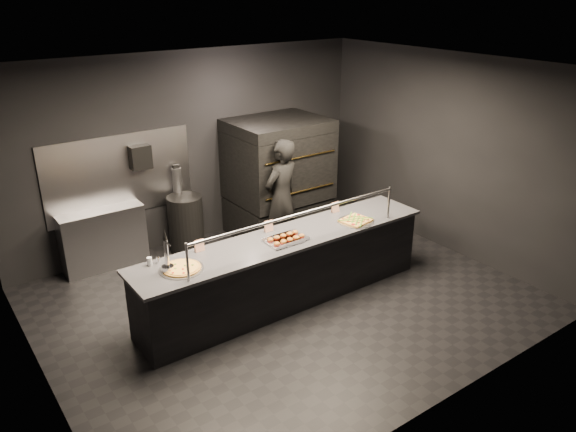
{
  "coord_description": "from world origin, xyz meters",
  "views": [
    {
      "loc": [
        -3.73,
        -5.25,
        3.9
      ],
      "look_at": [
        0.18,
        0.2,
        1.1
      ],
      "focal_mm": 35.0,
      "sensor_mm": 36.0,
      "label": 1
    }
  ],
  "objects_px": {
    "pizza_oven": "(278,177)",
    "worker": "(281,198)",
    "prep_shelf": "(104,239)",
    "trash_bin": "(186,224)",
    "service_counter": "(286,269)",
    "beer_tap": "(167,260)",
    "round_pizza": "(182,268)",
    "fire_extinguisher": "(177,181)",
    "slider_tray_a": "(283,240)",
    "square_pizza": "(356,221)",
    "slider_tray_b": "(290,238)",
    "towel_dispenser": "(140,157)"
  },
  "relations": [
    {
      "from": "service_counter",
      "to": "prep_shelf",
      "type": "xyz_separation_m",
      "value": [
        -1.6,
        2.32,
        -0.01
      ]
    },
    {
      "from": "slider_tray_a",
      "to": "trash_bin",
      "type": "bearing_deg",
      "value": 97.06
    },
    {
      "from": "square_pizza",
      "to": "worker",
      "type": "xyz_separation_m",
      "value": [
        -0.26,
        1.36,
        -0.03
      ]
    },
    {
      "from": "square_pizza",
      "to": "beer_tap",
      "type": "bearing_deg",
      "value": 176.62
    },
    {
      "from": "pizza_oven",
      "to": "trash_bin",
      "type": "distance_m",
      "value": 1.67
    },
    {
      "from": "beer_tap",
      "to": "round_pizza",
      "type": "height_order",
      "value": "beer_tap"
    },
    {
      "from": "service_counter",
      "to": "slider_tray_a",
      "type": "xyz_separation_m",
      "value": [
        -0.1,
        -0.09,
        0.48
      ]
    },
    {
      "from": "fire_extinguisher",
      "to": "beer_tap",
      "type": "bearing_deg",
      "value": -117.58
    },
    {
      "from": "service_counter",
      "to": "square_pizza",
      "type": "distance_m",
      "value": 1.16
    },
    {
      "from": "slider_tray_a",
      "to": "service_counter",
      "type": "bearing_deg",
      "value": 42.6
    },
    {
      "from": "beer_tap",
      "to": "fire_extinguisher",
      "type": "bearing_deg",
      "value": 62.42
    },
    {
      "from": "service_counter",
      "to": "worker",
      "type": "height_order",
      "value": "worker"
    },
    {
      "from": "pizza_oven",
      "to": "round_pizza",
      "type": "xyz_separation_m",
      "value": [
        -2.65,
        -1.92,
        -0.03
      ]
    },
    {
      "from": "prep_shelf",
      "to": "worker",
      "type": "height_order",
      "value": "worker"
    },
    {
      "from": "beer_tap",
      "to": "slider_tray_a",
      "type": "distance_m",
      "value": 1.51
    },
    {
      "from": "square_pizza",
      "to": "service_counter",
      "type": "bearing_deg",
      "value": 171.88
    },
    {
      "from": "service_counter",
      "to": "slider_tray_b",
      "type": "distance_m",
      "value": 0.49
    },
    {
      "from": "towel_dispenser",
      "to": "worker",
      "type": "distance_m",
      "value": 2.15
    },
    {
      "from": "fire_extinguisher",
      "to": "slider_tray_a",
      "type": "bearing_deg",
      "value": -84.28
    },
    {
      "from": "prep_shelf",
      "to": "slider_tray_b",
      "type": "bearing_deg",
      "value": -56.34
    },
    {
      "from": "service_counter",
      "to": "beer_tap",
      "type": "bearing_deg",
      "value": 179.75
    },
    {
      "from": "pizza_oven",
      "to": "towel_dispenser",
      "type": "xyz_separation_m",
      "value": [
        -2.1,
        0.49,
        0.58
      ]
    },
    {
      "from": "beer_tap",
      "to": "slider_tray_b",
      "type": "bearing_deg",
      "value": -3.19
    },
    {
      "from": "slider_tray_a",
      "to": "slider_tray_b",
      "type": "distance_m",
      "value": 0.1
    },
    {
      "from": "pizza_oven",
      "to": "round_pizza",
      "type": "height_order",
      "value": "pizza_oven"
    },
    {
      "from": "service_counter",
      "to": "slider_tray_b",
      "type": "height_order",
      "value": "service_counter"
    },
    {
      "from": "square_pizza",
      "to": "slider_tray_b",
      "type": "bearing_deg",
      "value": 176.32
    },
    {
      "from": "round_pizza",
      "to": "slider_tray_a",
      "type": "bearing_deg",
      "value": -3.1
    },
    {
      "from": "prep_shelf",
      "to": "trash_bin",
      "type": "xyz_separation_m",
      "value": [
        1.22,
        -0.19,
        -0.0
      ]
    },
    {
      "from": "trash_bin",
      "to": "worker",
      "type": "xyz_separation_m",
      "value": [
        1.16,
        -0.92,
        0.46
      ]
    },
    {
      "from": "towel_dispenser",
      "to": "slider_tray_a",
      "type": "height_order",
      "value": "towel_dispenser"
    },
    {
      "from": "service_counter",
      "to": "prep_shelf",
      "type": "distance_m",
      "value": 2.82
    },
    {
      "from": "trash_bin",
      "to": "slider_tray_a",
      "type": "bearing_deg",
      "value": -82.94
    },
    {
      "from": "beer_tap",
      "to": "slider_tray_b",
      "type": "distance_m",
      "value": 1.61
    },
    {
      "from": "pizza_oven",
      "to": "prep_shelf",
      "type": "relative_size",
      "value": 1.59
    },
    {
      "from": "fire_extinguisher",
      "to": "trash_bin",
      "type": "distance_m",
      "value": 0.67
    },
    {
      "from": "trash_bin",
      "to": "worker",
      "type": "distance_m",
      "value": 1.55
    },
    {
      "from": "prep_shelf",
      "to": "round_pizza",
      "type": "bearing_deg",
      "value": -86.33
    },
    {
      "from": "round_pizza",
      "to": "fire_extinguisher",
      "type": "bearing_deg",
      "value": 65.55
    },
    {
      "from": "pizza_oven",
      "to": "worker",
      "type": "xyz_separation_m",
      "value": [
        -0.42,
        -0.69,
        -0.06
      ]
    },
    {
      "from": "beer_tap",
      "to": "towel_dispenser",
      "type": "bearing_deg",
      "value": 73.63
    },
    {
      "from": "slider_tray_a",
      "to": "trash_bin",
      "type": "distance_m",
      "value": 2.3
    },
    {
      "from": "prep_shelf",
      "to": "square_pizza",
      "type": "distance_m",
      "value": 3.65
    },
    {
      "from": "prep_shelf",
      "to": "pizza_oven",
      "type": "bearing_deg",
      "value": -8.54
    },
    {
      "from": "fire_extinguisher",
      "to": "round_pizza",
      "type": "height_order",
      "value": "fire_extinguisher"
    },
    {
      "from": "service_counter",
      "to": "trash_bin",
      "type": "xyz_separation_m",
      "value": [
        -0.38,
        2.13,
        -0.02
      ]
    },
    {
      "from": "beer_tap",
      "to": "square_pizza",
      "type": "xyz_separation_m",
      "value": [
        2.65,
        -0.16,
        -0.13
      ]
    },
    {
      "from": "round_pizza",
      "to": "towel_dispenser",
      "type": "bearing_deg",
      "value": 77.14
    },
    {
      "from": "service_counter",
      "to": "slider_tray_b",
      "type": "bearing_deg",
      "value": -90.15
    },
    {
      "from": "pizza_oven",
      "to": "worker",
      "type": "distance_m",
      "value": 0.81
    }
  ]
}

